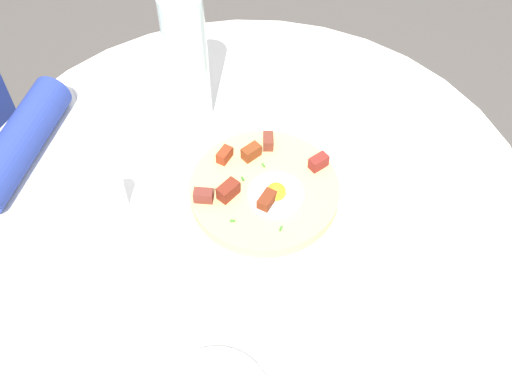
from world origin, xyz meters
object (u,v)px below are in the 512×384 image
object	(u,v)px
water_bottle	(187,62)
water_glass	(293,66)
dining_table	(249,257)
breakfast_pizza	(264,189)
pizza_plate	(264,197)
salt_shaker	(117,194)
knife	(109,98)
fork	(127,92)

from	to	relation	value
water_bottle	water_glass	bearing A→B (deg)	-42.38
dining_table	water_glass	distance (m)	0.36
dining_table	breakfast_pizza	size ratio (longest dim) A/B	3.94
dining_table	pizza_plate	size ratio (longest dim) A/B	3.18
salt_shaker	knife	bearing A→B (deg)	42.85
breakfast_pizza	fork	distance (m)	0.35
water_glass	breakfast_pizza	bearing A→B (deg)	-162.04
dining_table	salt_shaker	size ratio (longest dim) A/B	16.31
breakfast_pizza	fork	xyz separation A→B (m)	(0.08, 0.34, -0.02)
dining_table	water_bottle	world-z (taller)	water_bottle
dining_table	water_bottle	xyz separation A→B (m)	(0.11, 0.19, 0.31)
fork	knife	xyz separation A→B (m)	(-0.03, 0.02, 0.00)
knife	salt_shaker	xyz separation A→B (m)	(-0.18, -0.17, 0.02)
knife	water_bottle	xyz separation A→B (m)	(0.05, -0.16, 0.12)
breakfast_pizza	water_bottle	distance (m)	0.25
dining_table	fork	distance (m)	0.39
pizza_plate	breakfast_pizza	size ratio (longest dim) A/B	1.24
pizza_plate	water_bottle	xyz separation A→B (m)	(0.10, 0.21, 0.12)
water_bottle	dining_table	bearing A→B (deg)	-121.81
breakfast_pizza	knife	size ratio (longest dim) A/B	1.34
water_bottle	salt_shaker	distance (m)	0.25
breakfast_pizza	water_bottle	world-z (taller)	water_bottle
knife	water_bottle	size ratio (longest dim) A/B	0.71
water_bottle	salt_shaker	bearing A→B (deg)	-177.23
salt_shaker	pizza_plate	bearing A→B (deg)	-56.66
knife	fork	bearing A→B (deg)	-90.00
dining_table	breakfast_pizza	world-z (taller)	breakfast_pizza
pizza_plate	water_glass	size ratio (longest dim) A/B	2.21
breakfast_pizza	salt_shaker	size ratio (longest dim) A/B	4.14
water_glass	water_bottle	world-z (taller)	water_bottle
knife	water_glass	distance (m)	0.35
water_glass	salt_shaker	world-z (taller)	water_glass
pizza_plate	dining_table	bearing A→B (deg)	125.00
dining_table	breakfast_pizza	xyz separation A→B (m)	(0.02, -0.02, 0.20)
pizza_plate	water_bottle	world-z (taller)	water_bottle
breakfast_pizza	knife	distance (m)	0.37
water_glass	salt_shaker	size ratio (longest dim) A/B	2.32
dining_table	water_glass	size ratio (longest dim) A/B	7.02
dining_table	fork	size ratio (longest dim) A/B	5.29
fork	salt_shaker	world-z (taller)	salt_shaker
water_glass	salt_shaker	xyz separation A→B (m)	(-0.37, 0.12, -0.04)
knife	water_glass	xyz separation A→B (m)	(0.19, -0.29, 0.06)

